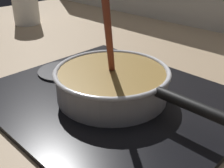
# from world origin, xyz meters

# --- Properties ---
(ground) EXTENTS (2.40, 1.60, 0.04)m
(ground) POSITION_xyz_m (0.00, 0.00, -0.02)
(ground) COLOR #9E8466
(hob_plate) EXTENTS (0.56, 0.48, 0.01)m
(hob_plate) POSITION_xyz_m (0.02, 0.07, 0.01)
(hob_plate) COLOR black
(hob_plate) RESTS_ON ground
(burner_ring) EXTENTS (0.18, 0.18, 0.01)m
(burner_ring) POSITION_xyz_m (0.02, 0.07, 0.02)
(burner_ring) COLOR #592D0C
(burner_ring) RESTS_ON hob_plate
(spare_burner) EXTENTS (0.13, 0.13, 0.01)m
(spare_burner) POSITION_xyz_m (-0.18, 0.07, 0.01)
(spare_burner) COLOR #262628
(spare_burner) RESTS_ON hob_plate
(cooking_pan) EXTENTS (0.40, 0.26, 0.29)m
(cooking_pan) POSITION_xyz_m (0.02, 0.07, 0.05)
(cooking_pan) COLOR silver
(cooking_pan) RESTS_ON hob_plate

